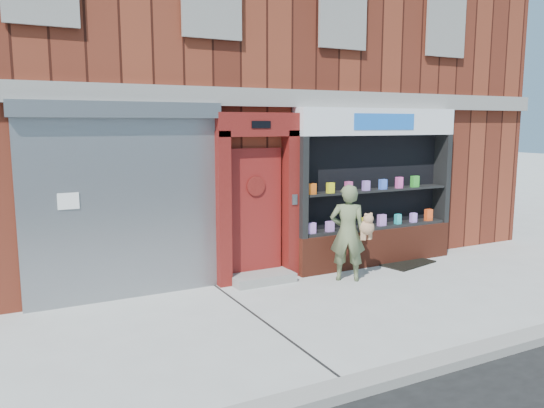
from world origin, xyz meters
TOP-DOWN VIEW (x-y plane):
  - ground at (0.00, 0.00)m, footprint 80.00×80.00m
  - curb at (0.00, -2.15)m, footprint 60.00×0.30m
  - building at (-0.00, 5.99)m, footprint 12.00×8.16m
  - shutter_bay at (-3.00, 1.93)m, footprint 3.10×0.30m
  - red_door_bay at (-0.75, 1.86)m, footprint 1.52×0.58m
  - pharmacy_bay at (1.75, 1.81)m, footprint 3.50×0.41m
  - woman at (0.64, 1.12)m, footprint 0.80×0.68m
  - doormat at (2.29, 1.55)m, footprint 1.24×1.00m

SIDE VIEW (x-z plane):
  - ground at x=0.00m, z-range 0.00..0.00m
  - doormat at x=2.29m, z-range 0.00..0.03m
  - curb at x=0.00m, z-range 0.00..0.12m
  - woman at x=0.64m, z-range 0.01..1.70m
  - pharmacy_bay at x=1.75m, z-range -0.13..2.87m
  - red_door_bay at x=-0.75m, z-range 0.01..2.91m
  - shutter_bay at x=-3.00m, z-range 0.20..3.24m
  - building at x=0.00m, z-range 0.00..8.00m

